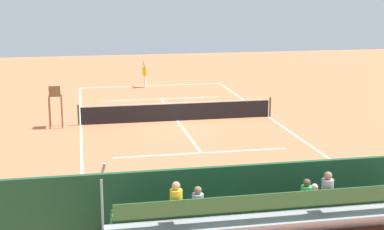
{
  "coord_description": "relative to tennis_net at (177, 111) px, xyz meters",
  "views": [
    {
      "loc": [
        4.86,
        28.75,
        6.92
      ],
      "look_at": [
        0.0,
        4.0,
        1.2
      ],
      "focal_mm": 53.24,
      "sensor_mm": 36.0,
      "label": 1
    }
  ],
  "objects": [
    {
      "name": "ground_plane",
      "position": [
        0.0,
        0.0,
        -0.5
      ],
      "size": [
        60.0,
        60.0,
        0.0
      ],
      "primitive_type": "plane",
      "color": "#CC7047"
    },
    {
      "name": "court_line_markings",
      "position": [
        0.0,
        -0.04,
        -0.5
      ],
      "size": [
        10.1,
        22.2,
        0.01
      ],
      "color": "white",
      "rests_on": "ground"
    },
    {
      "name": "tennis_net",
      "position": [
        0.0,
        0.0,
        0.0
      ],
      "size": [
        10.3,
        0.1,
        1.07
      ],
      "color": "black",
      "rests_on": "ground"
    },
    {
      "name": "backdrop_wall",
      "position": [
        0.0,
        14.0,
        0.5
      ],
      "size": [
        18.0,
        0.16,
        2.0
      ],
      "primitive_type": "cube",
      "color": "#1E4C2D",
      "rests_on": "ground"
    },
    {
      "name": "bleacher_stand",
      "position": [
        0.03,
        15.37,
        0.43
      ],
      "size": [
        9.06,
        2.4,
        2.48
      ],
      "color": "#9EA0A5",
      "rests_on": "ground"
    },
    {
      "name": "umpire_chair",
      "position": [
        6.2,
        0.26,
        0.81
      ],
      "size": [
        0.67,
        0.67,
        2.14
      ],
      "color": "brown",
      "rests_on": "ground"
    },
    {
      "name": "courtside_bench",
      "position": [
        -2.67,
        13.27,
        0.06
      ],
      "size": [
        1.8,
        0.4,
        0.93
      ],
      "color": "#234C2D",
      "rests_on": "ground"
    },
    {
      "name": "equipment_bag",
      "position": [
        -0.86,
        13.4,
        -0.32
      ],
      "size": [
        0.9,
        0.36,
        0.36
      ],
      "primitive_type": "cube",
      "color": "black",
      "rests_on": "ground"
    },
    {
      "name": "tennis_player",
      "position": [
        0.52,
        -10.42,
        0.51
      ],
      "size": [
        0.45,
        0.56,
        1.93
      ],
      "color": "white",
      "rests_on": "ground"
    },
    {
      "name": "tennis_racket",
      "position": [
        1.08,
        -10.95,
        -0.49
      ],
      "size": [
        0.56,
        0.31,
        0.03
      ],
      "color": "black",
      "rests_on": "ground"
    },
    {
      "name": "tennis_ball_near",
      "position": [
        0.57,
        -7.37,
        -0.47
      ],
      "size": [
        0.07,
        0.07,
        0.07
      ],
      "primitive_type": "sphere",
      "color": "#CCDB33",
      "rests_on": "ground"
    },
    {
      "name": "line_judge",
      "position": [
        4.41,
        13.05,
        0.51
      ],
      "size": [
        0.39,
        0.54,
        1.93
      ],
      "color": "#232328",
      "rests_on": "ground"
    }
  ]
}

